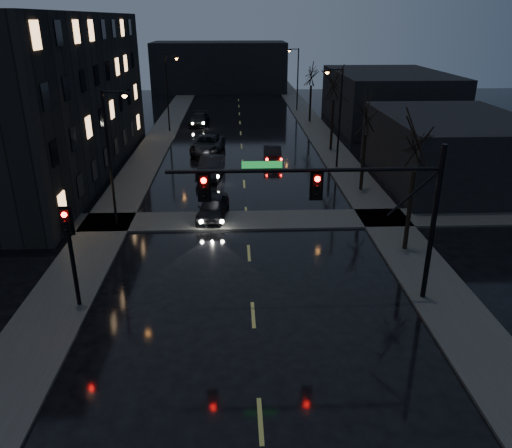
{
  "coord_description": "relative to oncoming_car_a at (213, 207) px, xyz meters",
  "views": [
    {
      "loc": [
        -0.65,
        -9.95,
        11.57
      ],
      "look_at": [
        0.22,
        10.29,
        3.2
      ],
      "focal_mm": 35.0,
      "sensor_mm": 36.0,
      "label": 1
    }
  ],
  "objects": [
    {
      "name": "streetlight_r_far",
      "position": [
        9.66,
        38.86,
        4.06
      ],
      "size": [
        1.53,
        0.28,
        8.0
      ],
      "color": "black",
      "rests_on": "ground"
    },
    {
      "name": "sidewalk_cross",
      "position": [
        2.08,
        -0.64,
        -0.65
      ],
      "size": [
        40.0,
        3.0,
        0.12
      ],
      "primitive_type": "cube",
      "color": "#2D2D2B",
      "rests_on": "ground"
    },
    {
      "name": "oncoming_car_c",
      "position": [
        -1.09,
        16.59,
        0.08
      ],
      "size": [
        3.31,
        5.95,
        1.57
      ],
      "primitive_type": "imported",
      "rotation": [
        0.0,
        0.0,
        -0.13
      ],
      "color": "black",
      "rests_on": "ground"
    },
    {
      "name": "sidewalk_left",
      "position": [
        -6.42,
        15.86,
        -0.65
      ],
      "size": [
        3.0,
        140.0,
        0.12
      ],
      "primitive_type": "cube",
      "color": "#2D2D2B",
      "rests_on": "ground"
    },
    {
      "name": "lead_car",
      "position": [
        4.68,
        13.46,
        -0.01
      ],
      "size": [
        1.63,
        4.28,
        1.39
      ],
      "primitive_type": "imported",
      "rotation": [
        0.0,
        0.0,
        3.1
      ],
      "color": "black",
      "rests_on": "ground"
    },
    {
      "name": "oncoming_car_d",
      "position": [
        -2.69,
        29.55,
        -0.01
      ],
      "size": [
        2.45,
        4.98,
        1.39
      ],
      "primitive_type": "imported",
      "rotation": [
        0.0,
        0.0,
        -0.11
      ],
      "color": "black",
      "rests_on": "ground"
    },
    {
      "name": "oncoming_car_b",
      "position": [
        -0.49,
        8.95,
        0.08
      ],
      "size": [
        2.19,
        4.92,
        1.57
      ],
      "primitive_type": "imported",
      "rotation": [
        0.0,
        0.0,
        -0.11
      ],
      "color": "black",
      "rests_on": "ground"
    },
    {
      "name": "signal_mast",
      "position": [
        5.93,
        -10.14,
        4.16
      ],
      "size": [
        11.11,
        0.41,
        7.0
      ],
      "color": "black",
      "rests_on": "ground"
    },
    {
      "name": "apartment_block",
      "position": [
        -14.42,
        10.86,
        5.29
      ],
      "size": [
        12.0,
        30.0,
        12.0
      ],
      "primitive_type": "cube",
      "color": "black",
      "rests_on": "ground"
    },
    {
      "name": "signal_pole_left",
      "position": [
        -5.42,
        -10.14,
        2.3
      ],
      "size": [
        0.35,
        0.41,
        4.53
      ],
      "color": "black",
      "rests_on": "ground"
    },
    {
      "name": "tree_mid_a",
      "position": [
        10.48,
        4.86,
        5.12
      ],
      "size": [
        3.3,
        3.3,
        7.58
      ],
      "color": "black",
      "rests_on": "ground"
    },
    {
      "name": "far_block",
      "position": [
        -0.92,
        58.86,
        3.29
      ],
      "size": [
        22.0,
        10.0,
        8.0
      ],
      "primitive_type": "cube",
      "color": "black",
      "rests_on": "ground"
    },
    {
      "name": "streetlight_r_mid",
      "position": [
        9.66,
        10.86,
        4.06
      ],
      "size": [
        1.53,
        0.28,
        8.0
      ],
      "color": "black",
      "rests_on": "ground"
    },
    {
      "name": "sidewalk_right",
      "position": [
        10.58,
        15.86,
        -0.65
      ],
      "size": [
        3.0,
        140.0,
        0.12
      ],
      "primitive_type": "cube",
      "color": "#2D2D2B",
      "rests_on": "ground"
    },
    {
      "name": "streetlight_l_near",
      "position": [
        -5.5,
        -1.14,
        4.06
      ],
      "size": [
        1.53,
        0.28,
        8.0
      ],
      "color": "black",
      "rests_on": "ground"
    },
    {
      "name": "tree_mid_b",
      "position": [
        10.48,
        16.86,
        5.9
      ],
      "size": [
        3.74,
        3.74,
        8.59
      ],
      "color": "black",
      "rests_on": "ground"
    },
    {
      "name": "tree_near",
      "position": [
        10.48,
        -5.14,
        5.51
      ],
      "size": [
        3.52,
        3.52,
        8.08
      ],
      "color": "black",
      "rests_on": "ground"
    },
    {
      "name": "oncoming_car_a",
      "position": [
        0.0,
        0.0,
        0.0
      ],
      "size": [
        2.2,
        4.34,
        1.42
      ],
      "primitive_type": "imported",
      "rotation": [
        0.0,
        0.0,
        -0.13
      ],
      "color": "black",
      "rests_on": "ground"
    },
    {
      "name": "tree_far",
      "position": [
        10.48,
        30.86,
        5.35
      ],
      "size": [
        3.43,
        3.43,
        7.88
      ],
      "color": "black",
      "rests_on": "ground"
    },
    {
      "name": "commercial_right_near",
      "position": [
        17.58,
        6.86,
        1.79
      ],
      "size": [
        10.0,
        14.0,
        5.0
      ],
      "primitive_type": "cube",
      "color": "black",
      "rests_on": "ground"
    },
    {
      "name": "commercial_right_far",
      "position": [
        19.08,
        28.86,
        2.29
      ],
      "size": [
        12.0,
        18.0,
        6.0
      ],
      "primitive_type": "cube",
      "color": "black",
      "rests_on": "ground"
    },
    {
      "name": "streetlight_l_far",
      "position": [
        -5.5,
        25.86,
        4.06
      ],
      "size": [
        1.53,
        0.28,
        8.0
      ],
      "color": "black",
      "rests_on": "ground"
    }
  ]
}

